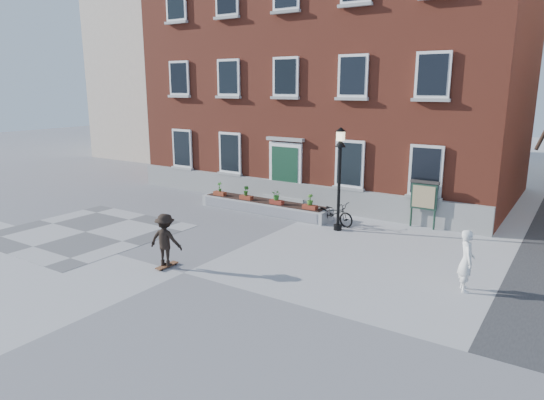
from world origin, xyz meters
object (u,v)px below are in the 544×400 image
Objects in this scene: bicycle at (334,213)px; lamp_post at (340,165)px; notice_board at (424,196)px; bystander at (466,261)px; skateboarder at (166,240)px.

lamp_post is (0.46, -0.58, 2.06)m from bicycle.
lamp_post is at bearing -131.62° from bicycle.
notice_board is at bearing 38.18° from lamp_post.
bystander reaches higher than bicycle.
skateboarder is at bearing 88.59° from bystander.
bicycle is 1.06× the size of bystander.
lamp_post is 2.33× the size of skateboarder.
bystander is 1.01× the size of skateboarder.
bicycle is at bearing 127.99° from lamp_post.
bystander is 0.91× the size of notice_board.
bicycle is 2.19m from lamp_post.
lamp_post reaches higher than notice_board.
bystander is at bearing -113.23° from bicycle.
lamp_post reaches higher than bystander.
lamp_post is at bearing 67.92° from skateboarder.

